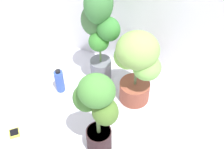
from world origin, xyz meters
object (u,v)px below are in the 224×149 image
(potted_plant_back_right, at_px, (137,63))
(potted_plant_back_center, at_px, (99,27))
(potted_plant_front_right, at_px, (97,109))
(nutrient_bottle, at_px, (60,81))
(hygrometer_box, at_px, (14,133))

(potted_plant_back_right, xyz_separation_m, potted_plant_back_center, (-0.36, 0.13, 0.16))
(potted_plant_front_right, bearing_deg, nutrient_bottle, 142.82)
(potted_plant_back_center, height_order, hygrometer_box, potted_plant_back_center)
(nutrient_bottle, bearing_deg, potted_plant_back_right, 12.91)
(potted_plant_back_right, xyz_separation_m, hygrometer_box, (-0.75, -0.70, -0.40))
(hygrometer_box, distance_m, nutrient_bottle, 0.57)
(potted_plant_front_right, xyz_separation_m, nutrient_bottle, (-0.55, 0.42, -0.34))
(potted_plant_back_center, distance_m, nutrient_bottle, 0.60)
(potted_plant_back_center, relative_size, nutrient_bottle, 3.97)
(potted_plant_back_center, distance_m, potted_plant_front_right, 0.75)
(hygrometer_box, relative_size, nutrient_bottle, 0.47)
(potted_plant_back_right, distance_m, hygrometer_box, 1.10)
(nutrient_bottle, bearing_deg, potted_plant_back_center, 44.75)
(potted_plant_back_center, height_order, nutrient_bottle, potted_plant_back_center)
(potted_plant_back_right, xyz_separation_m, nutrient_bottle, (-0.64, -0.15, -0.30))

